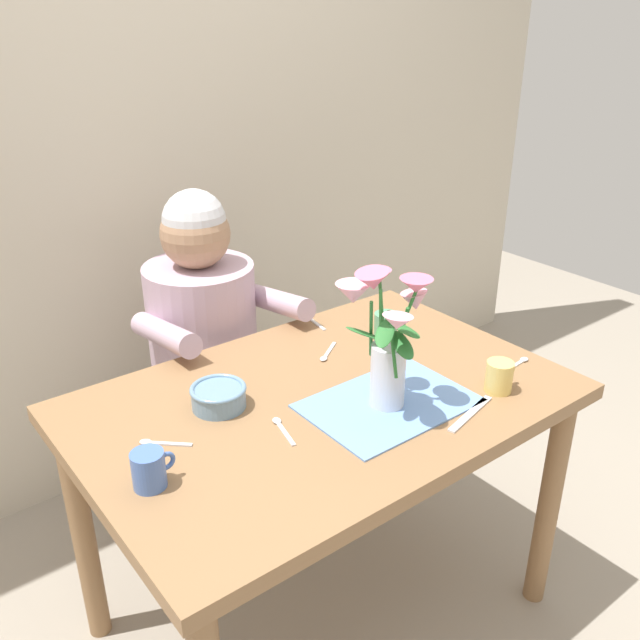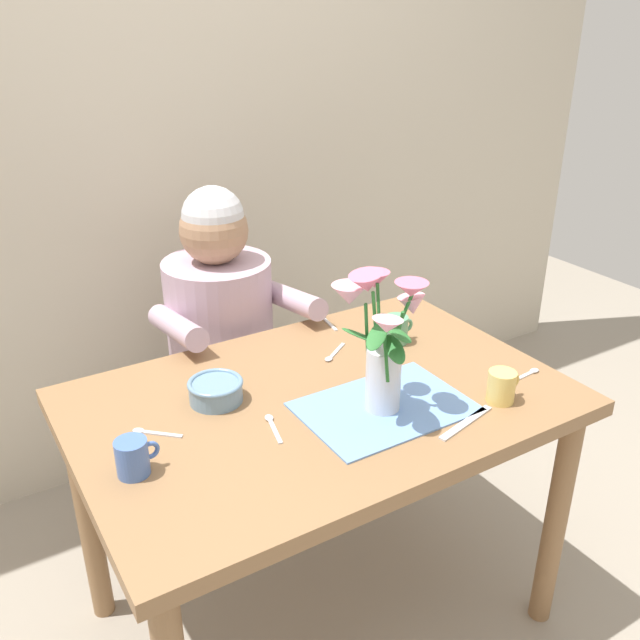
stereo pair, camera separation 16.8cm
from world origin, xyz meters
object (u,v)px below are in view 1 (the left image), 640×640
(ceramic_bowl, at_px, (219,396))
(tea_cup, at_px, (149,469))
(flower_vase, at_px, (386,332))
(coffee_cup, at_px, (500,376))
(ceramic_mug, at_px, (386,326))
(seated_person, at_px, (206,364))
(dinner_knife, at_px, (470,414))

(ceramic_bowl, height_order, tea_cup, tea_cup)
(flower_vase, height_order, coffee_cup, flower_vase)
(flower_vase, distance_m, tea_cup, 0.60)
(ceramic_mug, bearing_deg, tea_cup, -166.42)
(flower_vase, xyz_separation_m, ceramic_bowl, (-0.32, 0.24, -0.17))
(seated_person, relative_size, dinner_knife, 5.97)
(coffee_cup, bearing_deg, ceramic_bowl, 148.56)
(dinner_knife, distance_m, ceramic_mug, 0.44)
(seated_person, distance_m, tea_cup, 0.86)
(flower_vase, xyz_separation_m, dinner_knife, (0.14, -0.16, -0.20))
(dinner_knife, xyz_separation_m, coffee_cup, (0.14, 0.03, 0.04))
(ceramic_bowl, bearing_deg, flower_vase, -36.70)
(dinner_knife, relative_size, ceramic_mug, 2.04)
(seated_person, bearing_deg, ceramic_mug, -51.70)
(seated_person, bearing_deg, tea_cup, -122.79)
(coffee_cup, distance_m, tea_cup, 0.87)
(ceramic_bowl, bearing_deg, coffee_cup, -31.44)
(tea_cup, bearing_deg, ceramic_bowl, 33.98)
(seated_person, height_order, tea_cup, seated_person)
(seated_person, bearing_deg, flower_vase, -80.35)
(flower_vase, distance_m, ceramic_mug, 0.40)
(dinner_knife, xyz_separation_m, tea_cup, (-0.71, 0.22, 0.04))
(ceramic_bowl, distance_m, coffee_cup, 0.70)
(flower_vase, bearing_deg, ceramic_bowl, 143.30)
(seated_person, height_order, coffee_cup, seated_person)
(flower_vase, distance_m, coffee_cup, 0.34)
(flower_vase, relative_size, ceramic_bowl, 2.64)
(flower_vase, distance_m, dinner_knife, 0.29)
(flower_vase, bearing_deg, tea_cup, 173.93)
(dinner_knife, height_order, ceramic_mug, ceramic_mug)
(ceramic_mug, bearing_deg, flower_vase, -134.03)
(ceramic_bowl, relative_size, dinner_knife, 0.72)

